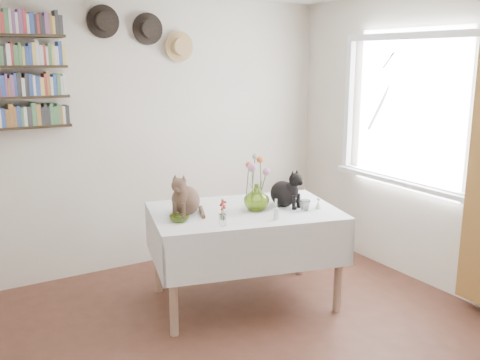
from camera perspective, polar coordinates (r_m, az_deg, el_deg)
room at (r=3.05m, az=3.41°, el=-0.36°), size 4.08×4.58×2.58m
window at (r=4.91m, az=17.36°, el=5.87°), size 0.12×1.52×1.32m
dining_table at (r=4.28m, az=0.46°, el=-5.66°), size 1.63×1.26×0.78m
tabby_cat at (r=4.10m, az=-5.83°, el=-1.33°), size 0.36×0.36×0.34m
black_cat at (r=4.31m, az=4.64°, el=-0.75°), size 0.29×0.32×0.31m
flower_vase at (r=4.19m, az=1.76°, el=-1.84°), size 0.23×0.23×0.21m
green_bowl at (r=3.95m, az=-6.49°, el=-4.10°), size 0.19×0.19×0.05m
drinking_glass at (r=4.22m, az=6.91°, el=-2.70°), size 0.10×0.10×0.08m
candlestick at (r=3.97m, az=3.84°, el=-3.51°), size 0.04×0.04×0.16m
berry_jar at (r=3.81m, az=-1.88°, el=-3.51°), size 0.05×0.05×0.22m
porcelain_figurine at (r=4.29m, az=8.36°, el=-2.52°), size 0.05×0.05×0.09m
flower_bouquet at (r=4.15m, az=1.68°, el=1.37°), size 0.17×0.12×0.39m
bookshelf_unit at (r=4.65m, az=-24.16°, el=10.49°), size 1.00×0.16×0.91m
wall_hats at (r=4.98m, az=-10.08°, el=15.23°), size 0.98×0.09×0.48m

